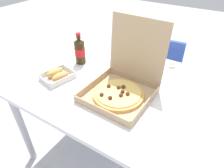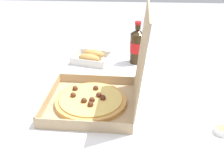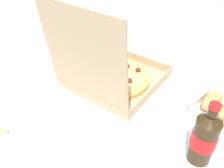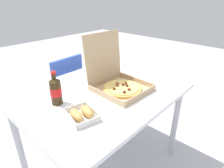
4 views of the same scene
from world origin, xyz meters
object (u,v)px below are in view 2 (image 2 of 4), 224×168
at_px(bread_side_box, 91,57).
at_px(dipping_sauce_cup, 222,131).
at_px(pizza_box_open, 100,93).
at_px(paper_menu, 180,88).
at_px(cola_bottle, 137,46).

relative_size(bread_side_box, dipping_sauce_cup, 3.92).
bearing_deg(pizza_box_open, bread_side_box, -168.09).
bearing_deg(paper_menu, dipping_sauce_cup, -10.08).
bearing_deg(bread_side_box, pizza_box_open, 11.91).
height_order(pizza_box_open, paper_menu, pizza_box_open).
xyz_separation_m(paper_menu, dipping_sauce_cup, (0.31, 0.10, 0.01)).
bearing_deg(paper_menu, cola_bottle, -172.09).
relative_size(pizza_box_open, dipping_sauce_cup, 7.22).
distance_m(pizza_box_open, cola_bottle, 0.46).
relative_size(bread_side_box, cola_bottle, 0.98).
distance_m(paper_menu, dipping_sauce_cup, 0.33).
distance_m(pizza_box_open, bread_side_box, 0.43).
bearing_deg(bread_side_box, cola_bottle, 91.54).
distance_m(cola_bottle, paper_menu, 0.35).
relative_size(cola_bottle, paper_menu, 1.07).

